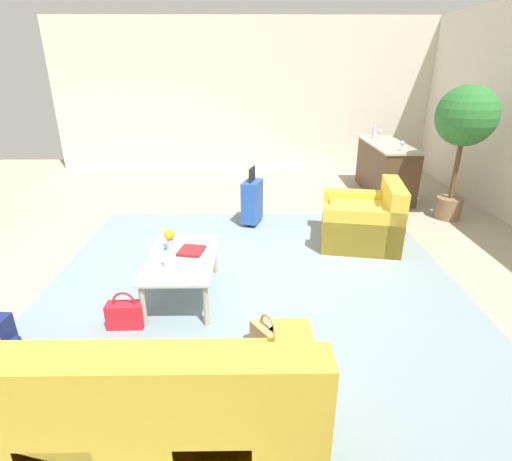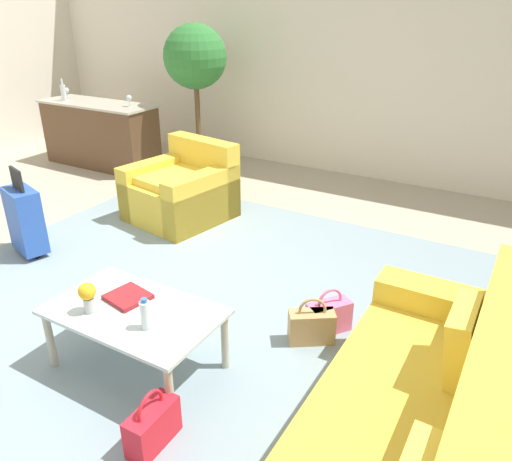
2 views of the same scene
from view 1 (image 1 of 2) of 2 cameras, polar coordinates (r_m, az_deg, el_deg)
ground_plane at (r=4.49m, az=-3.02°, el=-6.58°), size 12.00×12.00×0.00m
wall_left at (r=9.00m, az=-2.04°, el=18.57°), size 0.12×8.00×3.10m
area_rug at (r=3.97m, az=-0.39°, el=-10.76°), size 5.20×4.40×0.01m
couch at (r=2.66m, az=-19.32°, el=-23.81°), size 0.86×2.34×0.93m
armchair at (r=5.37m, az=15.35°, el=1.12°), size 1.08×1.11×0.82m
coffee_table at (r=4.01m, az=-10.52°, el=-4.51°), size 1.09×0.66×0.44m
water_bottle at (r=3.78m, az=-12.65°, el=-3.86°), size 0.06×0.06×0.20m
coffee_table_book at (r=4.07m, az=-9.22°, el=-2.87°), size 0.29×0.28×0.03m
flower_vase at (r=4.15m, az=-12.26°, el=-0.91°), size 0.11×0.11×0.21m
bar_console at (r=7.61m, az=17.97°, el=8.49°), size 1.77×0.63×0.90m
wine_glass_leftmost at (r=8.08m, az=17.26°, el=13.29°), size 0.08×0.08×0.15m
wine_glass_left_of_centre at (r=6.95m, az=20.17°, el=11.55°), size 0.08×0.08×0.15m
wine_bottle_clear at (r=7.95m, az=16.51°, el=13.30°), size 0.07×0.07×0.30m
suitcase_blue at (r=5.81m, az=-0.56°, el=4.28°), size 0.45×0.33×0.85m
handbag_tan at (r=3.35m, az=1.69°, el=-15.24°), size 0.34×0.30×0.36m
handbag_red at (r=3.81m, az=-18.16°, el=-11.32°), size 0.14×0.32×0.36m
handbag_pink at (r=3.32m, az=4.85°, el=-15.79°), size 0.30×0.34×0.36m
potted_ficus at (r=6.51m, az=27.69°, el=13.40°), size 0.84×0.84×1.95m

